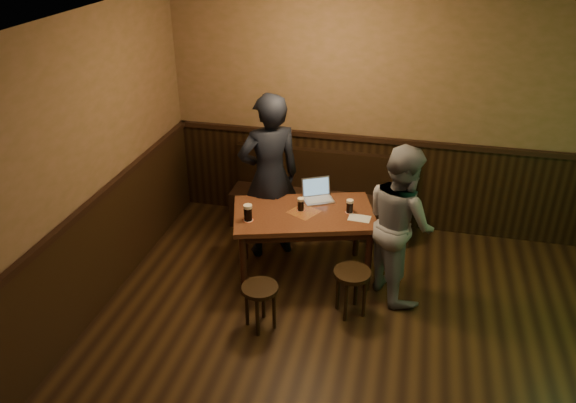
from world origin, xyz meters
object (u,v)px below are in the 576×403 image
Objects in this scene: stool_right at (352,280)px; pint_left at (248,213)px; laptop at (317,194)px; pint_mid at (301,204)px; bench at (321,204)px; pub_table at (304,220)px; person_grey at (400,222)px; pint_right at (350,206)px; person_suit at (269,177)px; stool_left at (260,295)px.

pint_left is (-1.10, 0.24, 0.47)m from stool_right.
pint_mid is at bearing -139.38° from laptop.
bench is 1.55m from pint_left.
pub_table is 0.85m from stool_right.
stool_right is at bearing -42.01° from pint_mid.
person_grey is (0.98, -1.13, 0.50)m from bench.
pint_right reaches higher than pub_table.
pint_right is 0.96m from person_suit.
laptop is at bearing 142.85° from person_suit.
pint_right is at bearing 57.05° from stool_left.
pub_table is at bearing 30.19° from pint_left.
pint_mid is (-0.04, -1.04, 0.53)m from bench.
pint_left is 1.22× the size of pint_mid.
stool_left is at bearing 67.77° from person_suit.
bench reaches higher than pint_mid.
pint_mid is at bearing -171.77° from pint_right.
stool_right is 1.26× the size of laptop.
person_grey reaches higher than laptop.
bench is 1.16m from pint_mid.
pint_mid is 0.08× the size of person_suit.
person_suit is at bearing 85.82° from pint_left.
person_grey is at bearing 50.49° from stool_right.
stool_right is 0.26× the size of person_suit.
pint_right is at bearing -58.01° from laptop.
pub_table is at bearing 137.52° from stool_right.
pint_mid is 0.99× the size of pint_right.
stool_right is at bearing 108.18° from person_grey.
pint_right is (-0.13, 0.64, 0.45)m from stool_right.
pint_right is at bearing 101.49° from stool_right.
person_suit is at bearing 141.54° from pint_mid.
pint_right is at bearing -64.52° from bench.
person_suit is (-0.46, -0.70, 0.64)m from bench.
stool_left is 1.37m from laptop.
laptop reaches higher than bench.
person_suit is at bearing -123.35° from bench.
person_grey is (1.19, 0.87, 0.44)m from stool_left.
stool_right is 0.74m from person_grey.
stool_right is 0.96m from pint_mid.
person_grey is at bearing -20.77° from pub_table.
pint_right is (0.67, 1.04, 0.47)m from stool_left.
pint_left is 1.51m from person_grey.
bench is 1.16× the size of person_suit.
pint_left reaches higher than pint_right.
bench is 5.66× the size of laptop.
pint_mid reaches higher than stool_right.
bench is at bearing 69.45° from pint_left.
stool_left is at bearing -153.39° from stool_right.
stool_right is (0.80, 0.40, 0.02)m from stool_left.
person_grey is at bearing -49.05° from bench.
pub_table is 1.01m from stool_left.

